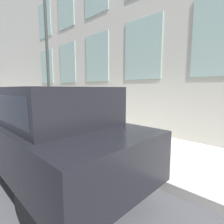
% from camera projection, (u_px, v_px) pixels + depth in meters
% --- Properties ---
extents(ground_plane, '(80.00, 80.00, 0.00)m').
position_uv_depth(ground_plane, '(83.00, 155.00, 4.85)').
color(ground_plane, '#47474C').
extents(sidewalk, '(2.76, 60.00, 0.18)m').
position_uv_depth(sidewalk, '(116.00, 141.00, 5.81)').
color(sidewalk, '#B2ADA3').
rests_on(sidewalk, ground_plane).
extents(fire_hydrant, '(0.33, 0.44, 0.71)m').
position_uv_depth(fire_hydrant, '(104.00, 135.00, 4.84)').
color(fire_hydrant, '#2D7260').
rests_on(fire_hydrant, sidewalk).
extents(person, '(0.39, 0.26, 1.61)m').
position_uv_depth(person, '(120.00, 114.00, 4.62)').
color(person, '#232328').
rests_on(person, sidewalk).
extents(parked_truck_charcoal_near, '(1.83, 4.91, 1.85)m').
position_uv_depth(parked_truck_charcoal_near, '(43.00, 125.00, 3.67)').
color(parked_truck_charcoal_near, black).
rests_on(parked_truck_charcoal_near, ground_plane).
extents(street_lamp, '(0.36, 0.36, 6.29)m').
position_uv_depth(street_lamp, '(46.00, 36.00, 7.39)').
color(street_lamp, '#2D332D').
rests_on(street_lamp, sidewalk).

